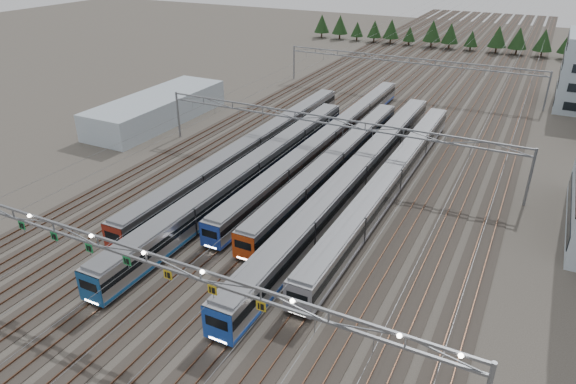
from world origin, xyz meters
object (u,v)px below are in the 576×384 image
at_px(train_c, 328,140).
at_px(gantry_mid, 329,126).
at_px(train_d, 334,163).
at_px(gantry_near, 145,260).
at_px(train_f, 391,180).
at_px(gantry_far, 409,64).
at_px(train_a, 253,148).
at_px(train_b, 250,173).
at_px(west_shed, 158,109).
at_px(train_e, 356,176).

height_order(train_c, gantry_mid, gantry_mid).
xyz_separation_m(train_d, gantry_near, (-2.30, -37.30, 5.03)).
bearing_deg(train_f, gantry_far, 102.73).
bearing_deg(train_a, gantry_mid, 16.38).
height_order(train_a, gantry_near, gantry_near).
height_order(train_b, gantry_far, gantry_far).
distance_m(train_a, train_b, 9.52).
relative_size(train_f, gantry_mid, 1.03).
relative_size(gantry_far, west_shed, 1.88).
distance_m(train_d, train_e, 5.64).
bearing_deg(gantry_near, train_b, 103.27).
relative_size(train_c, train_d, 1.31).
bearing_deg(train_b, gantry_near, -76.73).
bearing_deg(west_shed, train_e, -14.40).
height_order(train_e, gantry_far, gantry_far).
bearing_deg(train_a, gantry_far, 76.89).
xyz_separation_m(train_d, train_f, (9.00, -1.99, 0.08)).
relative_size(train_a, gantry_mid, 1.07).
height_order(train_f, gantry_near, gantry_near).
height_order(train_d, train_e, train_e).
distance_m(train_e, west_shed, 45.02).
height_order(train_b, west_shed, west_shed).
bearing_deg(gantry_mid, gantry_far, 90.00).
bearing_deg(gantry_near, train_c, 92.77).
bearing_deg(train_d, train_c, 118.84).
bearing_deg(west_shed, train_f, -11.51).
bearing_deg(train_e, train_d, 142.98).
xyz_separation_m(train_a, train_e, (18.00, -2.91, 0.12)).
bearing_deg(gantry_near, train_a, 106.93).
xyz_separation_m(train_d, west_shed, (-39.11, 7.81, 0.37)).
bearing_deg(gantry_far, train_c, -93.25).
distance_m(train_c, train_e, 14.66).
xyz_separation_m(train_c, train_d, (4.50, -8.17, 0.03)).
distance_m(train_c, train_f, 16.90).
distance_m(train_b, train_e, 14.57).
distance_m(train_d, gantry_far, 48.07).
height_order(train_d, gantry_mid, gantry_mid).
relative_size(train_d, gantry_mid, 0.91).
xyz_separation_m(train_b, gantry_near, (6.70, -28.42, 4.89)).
bearing_deg(train_d, train_a, -177.94).
relative_size(train_f, west_shed, 1.93).
relative_size(gantry_mid, west_shed, 1.88).
relative_size(train_a, gantry_far, 1.07).
distance_m(train_e, train_f, 4.71).
distance_m(train_b, train_c, 17.63).
bearing_deg(train_e, train_c, 127.89).
xyz_separation_m(gantry_near, gantry_far, (0.05, 85.12, -0.70)).
distance_m(train_f, gantry_near, 37.40).
bearing_deg(gantry_mid, train_c, 112.81).
relative_size(train_d, train_e, 0.76).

